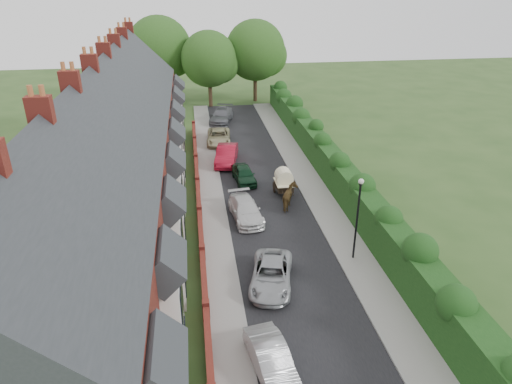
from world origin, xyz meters
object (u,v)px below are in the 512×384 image
car_white (246,210)px  car_grey (222,116)px  car_silver_a (272,360)px  horse (290,197)px  car_beige (219,137)px  car_green (244,174)px  car_silver_b (271,275)px  car_red (227,155)px  lamppost (358,209)px  horse_cart (284,180)px

car_white → car_grey: 23.01m
car_silver_a → horse: size_ratio=1.93×
car_beige → car_grey: (0.84, 7.23, 0.09)m
car_white → car_green: bearing=78.0°
car_silver_b → car_green: car_green is taller
car_silver_b → car_red: 18.00m
lamppost → car_silver_b: (-5.17, -1.74, -2.66)m
car_white → car_red: car_red is taller
car_silver_b → car_white: car_white is taller
car_white → car_beige: car_beige is taller
lamppost → car_beige: 22.68m
horse_cart → car_beige: bearing=108.0°
car_beige → car_green: bearing=-77.5°
lamppost → car_green: bearing=112.7°
car_beige → lamppost: bearing=-69.2°
car_grey → horse: (3.21, -21.95, 0.10)m
car_green → horse_cart: 3.95m
car_white → car_red: (-0.42, 10.41, 0.13)m
car_red → horse: horse is taller
lamppost → car_red: bearing=110.4°
horse → car_white: bearing=37.4°
horse → car_silver_a: bearing=94.5°
car_beige → car_grey: 7.28m
car_white → car_green: size_ratio=1.19×
car_silver_a → car_beige: size_ratio=0.82×
car_white → horse: 3.47m
car_white → car_green: 6.18m
car_silver_a → lamppost: bearing=41.5°
car_silver_b → car_white: 7.58m
car_red → horse: size_ratio=2.31×
lamppost → car_white: bearing=134.0°
car_silver_a → car_white: 13.49m
horse_cart → lamppost: bearing=-75.6°
lamppost → horse: 7.67m
car_white → car_grey: bearing=83.7°
car_silver_a → car_red: size_ratio=0.84×
car_silver_b → car_grey: 30.58m
car_white → car_beige: 15.80m
car_silver_a → car_grey: size_ratio=0.75×
car_green → car_grey: 16.88m
horse → horse_cart: 2.25m
car_silver_a → car_red: bearing=80.2°
car_green → horse: horse is taller
car_white → lamppost: bearing=-52.1°
car_white → horse_cart: 4.69m
car_silver_b → car_grey: bearing=104.2°
car_silver_b → horse_cart: horse_cart is taller
lamppost → car_red: size_ratio=1.08×
car_red → car_silver_a: bearing=-79.5°
car_silver_b → horse: bearing=85.3°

